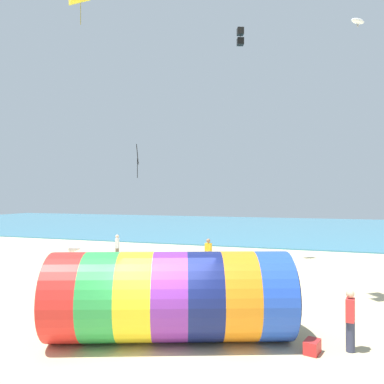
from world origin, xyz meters
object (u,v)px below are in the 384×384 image
object	(u,v)px
kite_black_box	(240,37)
giant_inflatable_tube	(171,296)
cooler_box	(312,347)
kite_white_parafoil	(358,21)
beach_flag	(76,251)
bystander_near_water	(208,254)
kite_handler	(350,320)
bystander_mid_beach	(117,247)
kite_black_diamond	(137,155)

from	to	relation	value
kite_black_box	giant_inflatable_tube	bearing A→B (deg)	-87.75
kite_black_box	cooler_box	xyz separation A→B (m)	(4.49, -12.78, -14.19)
kite_white_parafoil	beach_flag	world-z (taller)	kite_white_parafoil
kite_black_box	bystander_near_water	size ratio (longest dim) A/B	0.65
giant_inflatable_tube	kite_white_parafoil	world-z (taller)	kite_white_parafoil
kite_handler	bystander_mid_beach	xyz separation A→B (m)	(-13.23, 10.41, 0.01)
giant_inflatable_tube	bystander_mid_beach	distance (m)	13.91
kite_black_box	bystander_near_water	world-z (taller)	kite_black_box
bystander_mid_beach	cooler_box	distance (m)	16.38
kite_black_box	cooler_box	world-z (taller)	kite_black_box
kite_black_box	bystander_near_water	distance (m)	13.80
kite_handler	kite_black_diamond	distance (m)	12.82
kite_handler	bystander_mid_beach	size ratio (longest dim) A/B	0.99
kite_black_box	bystander_mid_beach	world-z (taller)	kite_black_box
giant_inflatable_tube	beach_flag	distance (m)	4.55
kite_white_parafoil	bystander_near_water	size ratio (longest dim) A/B	0.40
bystander_mid_beach	kite_black_diamond	bearing A→B (deg)	-49.16
bystander_mid_beach	cooler_box	bearing A→B (deg)	-41.61
kite_handler	kite_black_diamond	world-z (taller)	kite_black_diamond
giant_inflatable_tube	kite_black_diamond	xyz separation A→B (m)	(-4.73, 7.10, 5.06)
kite_handler	bystander_mid_beach	distance (m)	16.83
kite_white_parafoil	kite_black_box	size ratio (longest dim) A/B	0.61
kite_black_diamond	beach_flag	world-z (taller)	kite_black_diamond
kite_black_diamond	kite_black_box	bearing A→B (deg)	54.89
giant_inflatable_tube	beach_flag	xyz separation A→B (m)	(-4.26, 1.28, 0.94)
kite_handler	cooler_box	size ratio (longest dim) A/B	3.26
giant_inflatable_tube	kite_white_parafoil	distance (m)	14.01
bystander_mid_beach	beach_flag	size ratio (longest dim) A/B	0.68
cooler_box	giant_inflatable_tube	bearing A→B (deg)	-175.47
kite_black_box	bystander_mid_beach	bearing A→B (deg)	-166.10
kite_black_box	kite_black_diamond	size ratio (longest dim) A/B	0.68
giant_inflatable_tube	cooler_box	distance (m)	4.14
bystander_near_water	cooler_box	size ratio (longest dim) A/B	3.42
kite_white_parafoil	giant_inflatable_tube	bearing A→B (deg)	-128.73
kite_black_box	beach_flag	world-z (taller)	kite_black_box
kite_white_parafoil	bystander_near_water	world-z (taller)	kite_white_parafoil
kite_black_diamond	cooler_box	size ratio (longest dim) A/B	3.28
kite_handler	kite_black_box	world-z (taller)	kite_black_box
kite_white_parafoil	bystander_mid_beach	xyz separation A→B (m)	(-14.05, 3.97, -10.94)
bystander_mid_beach	beach_flag	bearing A→B (deg)	-68.01
bystander_mid_beach	beach_flag	distance (m)	10.77
giant_inflatable_tube	cooler_box	size ratio (longest dim) A/B	14.38
giant_inflatable_tube	kite_black_diamond	bearing A→B (deg)	123.69
kite_handler	cooler_box	bearing A→B (deg)	-155.32
kite_black_diamond	bystander_near_water	world-z (taller)	kite_black_diamond
kite_black_box	bystander_mid_beach	xyz separation A→B (m)	(-7.75, -1.92, -13.50)
kite_black_diamond	cooler_box	xyz separation A→B (m)	(8.71, -6.79, -6.17)
kite_black_box	beach_flag	size ratio (longest dim) A/B	0.46
kite_black_box	cooler_box	distance (m)	19.62
cooler_box	beach_flag	bearing A→B (deg)	173.34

